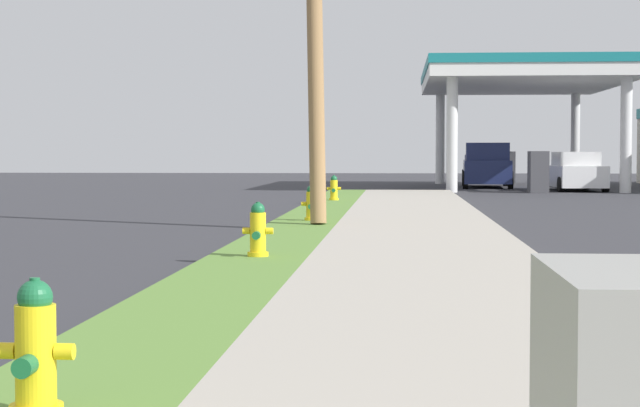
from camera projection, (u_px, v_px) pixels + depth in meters
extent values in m
cylinder|color=yellow|center=(36.00, 360.00, 5.82)|extent=(0.22, 0.22, 0.60)
sphere|color=#196038|center=(35.00, 297.00, 5.80)|extent=(0.19, 0.19, 0.19)
cylinder|color=#196038|center=(35.00, 282.00, 5.80)|extent=(0.06, 0.06, 0.05)
cylinder|color=yellow|center=(7.00, 351.00, 5.82)|extent=(0.10, 0.09, 0.09)
cylinder|color=yellow|center=(65.00, 352.00, 5.80)|extent=(0.10, 0.09, 0.09)
cylinder|color=#196038|center=(25.00, 367.00, 5.65)|extent=(0.11, 0.12, 0.11)
cylinder|color=yellow|center=(258.00, 254.00, 14.79)|extent=(0.29, 0.29, 0.06)
cylinder|color=yellow|center=(258.00, 234.00, 14.77)|extent=(0.22, 0.22, 0.60)
sphere|color=#196038|center=(258.00, 210.00, 14.76)|extent=(0.19, 0.19, 0.19)
cylinder|color=#196038|center=(258.00, 204.00, 14.75)|extent=(0.06, 0.06, 0.05)
cylinder|color=yellow|center=(246.00, 231.00, 14.78)|extent=(0.10, 0.09, 0.09)
cylinder|color=yellow|center=(270.00, 231.00, 14.76)|extent=(0.10, 0.09, 0.09)
cylinder|color=#196038|center=(256.00, 235.00, 14.60)|extent=(0.11, 0.12, 0.11)
cylinder|color=yellow|center=(311.00, 219.00, 22.64)|extent=(0.29, 0.29, 0.06)
cylinder|color=yellow|center=(311.00, 206.00, 22.63)|extent=(0.22, 0.22, 0.60)
sphere|color=#196038|center=(311.00, 190.00, 22.61)|extent=(0.19, 0.19, 0.19)
cylinder|color=#196038|center=(311.00, 186.00, 22.61)|extent=(0.06, 0.06, 0.05)
cylinder|color=yellow|center=(304.00, 204.00, 22.64)|extent=(0.10, 0.09, 0.09)
cylinder|color=yellow|center=(319.00, 204.00, 22.62)|extent=(0.10, 0.09, 0.09)
cylinder|color=#196038|center=(311.00, 207.00, 22.46)|extent=(0.11, 0.12, 0.11)
cylinder|color=yellow|center=(334.00, 199.00, 32.31)|extent=(0.29, 0.29, 0.06)
cylinder|color=yellow|center=(334.00, 190.00, 32.30)|extent=(0.22, 0.22, 0.60)
sphere|color=#196038|center=(334.00, 179.00, 32.28)|extent=(0.19, 0.19, 0.19)
cylinder|color=#196038|center=(334.00, 176.00, 32.28)|extent=(0.06, 0.06, 0.05)
cylinder|color=yellow|center=(329.00, 188.00, 32.31)|extent=(0.10, 0.09, 0.09)
cylinder|color=yellow|center=(339.00, 189.00, 32.29)|extent=(0.10, 0.09, 0.09)
cylinder|color=#196038|center=(334.00, 190.00, 32.13)|extent=(0.11, 0.12, 0.11)
cylinder|color=silver|center=(452.00, 135.00, 41.69)|extent=(0.44, 0.44, 4.43)
cylinder|color=silver|center=(626.00, 135.00, 41.21)|extent=(0.44, 0.44, 4.43)
cylinder|color=silver|center=(440.00, 139.00, 53.53)|extent=(0.44, 0.44, 4.43)
cylinder|color=silver|center=(575.00, 139.00, 53.05)|extent=(0.44, 0.44, 4.43)
cube|color=white|center=(522.00, 81.00, 47.26)|extent=(8.40, 13.69, 0.50)
cube|color=#197A7F|center=(522.00, 71.00, 47.24)|extent=(8.50, 13.79, 0.36)
cube|color=#47474C|center=(538.00, 172.00, 41.52)|extent=(0.70, 1.10, 1.60)
cube|color=#47474C|center=(507.00, 168.00, 53.36)|extent=(0.70, 1.10, 1.60)
cube|color=white|center=(575.00, 176.00, 43.83)|extent=(1.99, 4.57, 0.85)
cube|color=white|center=(576.00, 159.00, 43.57)|extent=(1.68, 2.09, 0.56)
cylinder|color=black|center=(546.00, 182.00, 45.57)|extent=(0.24, 0.61, 0.60)
cylinder|color=black|center=(587.00, 182.00, 45.51)|extent=(0.24, 0.61, 0.60)
cylinder|color=black|center=(561.00, 184.00, 42.18)|extent=(0.24, 0.61, 0.60)
cylinder|color=black|center=(605.00, 184.00, 42.12)|extent=(0.24, 0.61, 0.60)
cube|color=navy|center=(486.00, 171.00, 48.08)|extent=(2.27, 5.49, 1.00)
cube|color=navy|center=(487.00, 152.00, 47.08)|extent=(1.94, 2.14, 0.76)
cube|color=navy|center=(486.00, 157.00, 49.23)|extent=(2.02, 3.01, 0.24)
cylinder|color=black|center=(511.00, 180.00, 45.85)|extent=(0.26, 0.77, 0.76)
cylinder|color=black|center=(465.00, 180.00, 46.08)|extent=(0.26, 0.77, 0.76)
cylinder|color=black|center=(506.00, 178.00, 50.12)|extent=(0.26, 0.77, 0.76)
cylinder|color=black|center=(464.00, 178.00, 50.35)|extent=(0.26, 0.77, 0.76)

